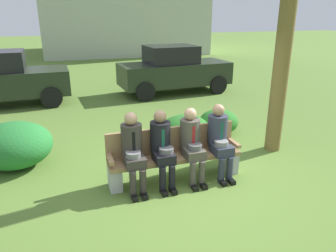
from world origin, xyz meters
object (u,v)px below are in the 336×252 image
(parked_car_near, at_px, (1,79))
(park_bench, at_px, (174,155))
(seated_man_leftmost, at_px, (133,148))
(parked_car_far, at_px, (174,70))
(seated_man_centerleft, at_px, (162,145))
(shrub_mid_lawn, at_px, (185,131))
(seated_man_rightmost, at_px, (219,137))
(shrub_near_bench, at_px, (14,145))
(seated_man_centerright, at_px, (192,141))
(shrub_far_lawn, at_px, (219,122))

(parked_car_near, bearing_deg, park_bench, -59.67)
(seated_man_leftmost, bearing_deg, parked_car_far, 65.69)
(seated_man_centerleft, relative_size, shrub_mid_lawn, 1.13)
(seated_man_leftmost, relative_size, seated_man_rightmost, 1.00)
(seated_man_leftmost, distance_m, parked_car_far, 6.80)
(park_bench, bearing_deg, shrub_near_bench, 153.73)
(seated_man_centerright, distance_m, shrub_near_bench, 3.32)
(seated_man_leftmost, relative_size, parked_car_far, 0.32)
(seated_man_centerright, height_order, parked_car_near, parked_car_near)
(seated_man_centerright, xyz_separation_m, shrub_far_lawn, (1.46, 1.89, -0.41))
(shrub_mid_lawn, xyz_separation_m, parked_car_far, (1.38, 4.80, 0.49))
(seated_man_centerright, bearing_deg, shrub_far_lawn, 52.33)
(seated_man_leftmost, distance_m, shrub_far_lawn, 3.14)
(park_bench, bearing_deg, parked_car_near, 120.33)
(shrub_near_bench, bearing_deg, shrub_mid_lawn, -1.32)
(seated_man_centerleft, xyz_separation_m, shrub_mid_lawn, (0.93, 1.39, -0.36))
(seated_man_leftmost, bearing_deg, park_bench, 10.44)
(seated_man_leftmost, xyz_separation_m, seated_man_centerright, (1.01, -0.00, -0.01))
(seated_man_centerright, bearing_deg, seated_man_centerleft, 179.93)
(shrub_far_lawn, distance_m, parked_car_far, 4.35)
(park_bench, distance_m, shrub_far_lawn, 2.46)
(seated_man_rightmost, bearing_deg, shrub_near_bench, 157.16)
(parked_car_near, bearing_deg, seated_man_centerright, -58.38)
(parked_car_far, bearing_deg, shrub_mid_lawn, -106.03)
(seated_man_centerleft, distance_m, shrub_near_bench, 2.86)
(seated_man_centerleft, xyz_separation_m, seated_man_centerright, (0.53, -0.00, -0.00))
(shrub_mid_lawn, bearing_deg, park_bench, -118.39)
(seated_man_centerleft, distance_m, seated_man_rightmost, 1.04)
(shrub_near_bench, xyz_separation_m, parked_car_near, (-0.85, 4.72, 0.41))
(seated_man_centerright, relative_size, shrub_mid_lawn, 1.13)
(seated_man_leftmost, relative_size, seated_man_centerleft, 1.01)
(seated_man_rightmost, xyz_separation_m, parked_car_near, (-4.33, 6.19, 0.12))
(seated_man_centerleft, distance_m, shrub_mid_lawn, 1.71)
(seated_man_centerright, bearing_deg, seated_man_rightmost, 0.22)
(shrub_near_bench, xyz_separation_m, shrub_far_lawn, (4.42, 0.42, -0.14))
(shrub_mid_lawn, bearing_deg, parked_car_near, 131.30)
(seated_man_leftmost, distance_m, seated_man_centerleft, 0.49)
(seated_man_centerleft, height_order, shrub_mid_lawn, seated_man_centerleft)
(shrub_near_bench, bearing_deg, seated_man_centerright, -26.35)
(shrub_near_bench, relative_size, parked_car_far, 0.34)
(seated_man_leftmost, height_order, seated_man_centerleft, seated_man_leftmost)
(seated_man_leftmost, relative_size, seated_man_centerright, 1.01)
(shrub_mid_lawn, height_order, parked_car_near, parked_car_near)
(seated_man_centerleft, relative_size, parked_car_near, 0.32)
(seated_man_centerleft, bearing_deg, parked_car_near, 117.95)
(parked_car_near, bearing_deg, seated_man_rightmost, -55.03)
(parked_car_far, bearing_deg, seated_man_centerleft, -110.47)
(shrub_near_bench, bearing_deg, seated_man_centerleft, -31.05)
(parked_car_near, bearing_deg, seated_man_leftmost, -65.67)
(parked_car_far, bearing_deg, parked_car_near, -179.93)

